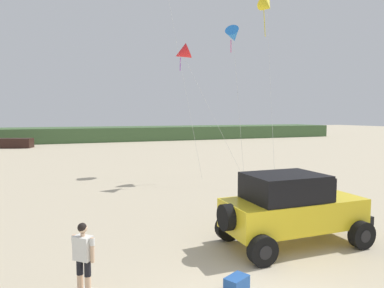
% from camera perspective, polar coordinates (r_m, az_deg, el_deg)
% --- Properties ---
extents(dune_ridge, '(90.00, 8.88, 2.15)m').
position_cam_1_polar(dune_ridge, '(57.21, -17.73, 1.53)').
color(dune_ridge, '#426038').
rests_on(dune_ridge, ground_plane).
extents(jeep, '(4.87, 2.44, 2.26)m').
position_cam_1_polar(jeep, '(11.40, 16.09, -9.95)').
color(jeep, yellow).
rests_on(jeep, ground_plane).
extents(person_watching, '(0.48, 0.47, 1.67)m').
position_cam_1_polar(person_watching, '(8.51, -17.47, -16.99)').
color(person_watching, '#DBB28E').
rests_on(person_watching, ground_plane).
extents(cooler_box, '(0.66, 0.57, 0.38)m').
position_cam_1_polar(cooler_box, '(8.60, 7.38, -22.00)').
color(cooler_box, '#23519E').
rests_on(cooler_box, ground_plane).
extents(distant_sedan, '(4.51, 2.85, 1.20)m').
position_cam_1_polar(distant_sedan, '(48.54, -27.23, 0.13)').
color(distant_sedan, black).
rests_on(distant_sedan, ground_plane).
extents(kite_yellow_diamond, '(3.84, 4.31, 9.12)m').
position_cam_1_polar(kite_yellow_diamond, '(25.41, -1.62, 14.68)').
color(kite_yellow_diamond, red).
rests_on(kite_yellow_diamond, ground_plane).
extents(kite_blue_swept, '(1.50, 1.96, 9.60)m').
position_cam_1_polar(kite_blue_swept, '(22.50, 6.81, 17.31)').
color(kite_blue_swept, blue).
rests_on(kite_blue_swept, ground_plane).
extents(kite_white_parafoil, '(3.06, 5.54, 11.95)m').
position_cam_1_polar(kite_white_parafoil, '(25.26, 12.21, 21.31)').
color(kite_white_parafoil, yellow).
rests_on(kite_white_parafoil, ground_plane).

